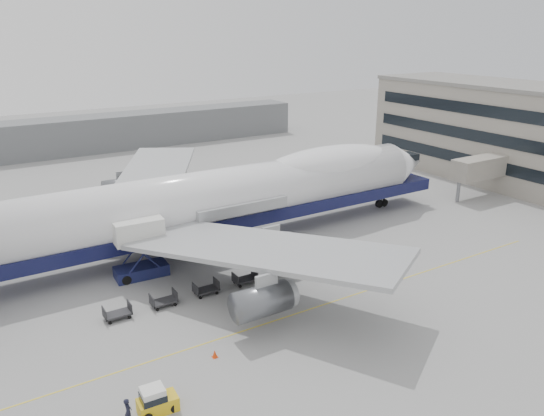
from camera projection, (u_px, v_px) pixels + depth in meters
ground at (277, 282)px, 52.36m from camera, size 260.00×260.00×0.00m
apron_line at (313, 308)px, 47.54m from camera, size 60.00×0.15×0.01m
hangar at (40, 139)px, 102.50m from camera, size 110.00×8.00×7.00m
airliner at (226, 196)px, 60.52m from camera, size 67.00×55.30×19.98m
catering_truck at (139, 244)px, 52.65m from camera, size 5.32×3.83×6.14m
baggage_tug at (156, 401)px, 34.46m from camera, size 2.63×1.51×1.87m
ground_worker at (128, 412)px, 33.31m from camera, size 0.61×0.79×1.93m
traffic_cone at (215, 354)px, 40.38m from camera, size 0.42×0.42×0.61m
dolly_0 at (118, 313)px, 45.67m from camera, size 2.30×1.35×1.30m
dolly_1 at (164, 301)px, 47.77m from camera, size 2.30×1.35×1.30m
dolly_2 at (206, 289)px, 49.87m from camera, size 2.30×1.35×1.30m
dolly_3 at (245, 279)px, 51.97m from camera, size 2.30×1.35×1.30m
dolly_4 at (281, 269)px, 54.07m from camera, size 2.30×1.35×1.30m
dolly_5 at (314, 260)px, 56.17m from camera, size 2.30×1.35×1.30m
dolly_6 at (345, 252)px, 58.27m from camera, size 2.30×1.35×1.30m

